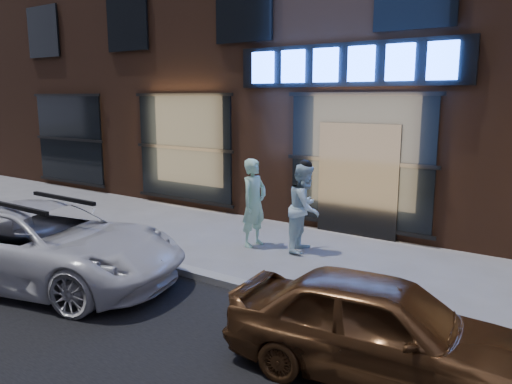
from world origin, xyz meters
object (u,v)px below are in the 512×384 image
(man_cap, at_px, (305,208))
(man_bowtie, at_px, (254,203))
(white_suv, at_px, (44,244))
(gold_sedan, at_px, (381,328))

(man_cap, bearing_deg, man_bowtie, 94.14)
(man_bowtie, xyz_separation_m, white_suv, (-1.58, -3.57, -0.24))
(white_suv, bearing_deg, man_cap, -49.25)
(gold_sedan, bearing_deg, white_suv, 88.04)
(man_bowtie, height_order, gold_sedan, man_bowtie)
(man_cap, distance_m, gold_sedan, 4.49)
(man_bowtie, height_order, man_cap, man_bowtie)
(man_bowtie, xyz_separation_m, gold_sedan, (3.85, -3.18, -0.31))
(white_suv, bearing_deg, gold_sedan, -101.29)
(man_bowtie, bearing_deg, man_cap, -70.05)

